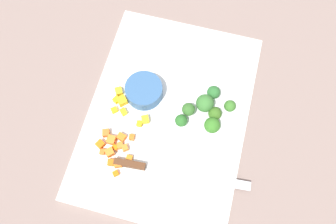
% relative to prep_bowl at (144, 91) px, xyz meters
% --- Properties ---
extents(ground_plane, '(4.00, 4.00, 0.00)m').
position_rel_prep_bowl_xyz_m(ground_plane, '(-0.03, -0.07, -0.03)').
color(ground_plane, gray).
extents(cutting_board, '(0.52, 0.38, 0.01)m').
position_rel_prep_bowl_xyz_m(cutting_board, '(-0.03, -0.07, -0.02)').
color(cutting_board, white).
rests_on(cutting_board, ground_plane).
extents(prep_bowl, '(0.09, 0.09, 0.04)m').
position_rel_prep_bowl_xyz_m(prep_bowl, '(0.00, 0.00, 0.00)').
color(prep_bowl, '#345E8E').
rests_on(prep_bowl, cutting_board).
extents(chef_knife, '(0.04, 0.31, 0.02)m').
position_rel_prep_bowl_xyz_m(chef_knife, '(-0.17, -0.08, -0.01)').
color(chef_knife, silver).
rests_on(chef_knife, cutting_board).
extents(carrot_dice_0, '(0.02, 0.02, 0.01)m').
position_rel_prep_bowl_xyz_m(carrot_dice_0, '(-0.21, 0.01, -0.01)').
color(carrot_dice_0, orange).
rests_on(carrot_dice_0, cutting_board).
extents(carrot_dice_1, '(0.02, 0.02, 0.02)m').
position_rel_prep_bowl_xyz_m(carrot_dice_1, '(-0.15, 0.06, -0.01)').
color(carrot_dice_1, orange).
rests_on(carrot_dice_1, cutting_board).
extents(carrot_dice_2, '(0.02, 0.02, 0.01)m').
position_rel_prep_bowl_xyz_m(carrot_dice_2, '(-0.14, 0.00, -0.01)').
color(carrot_dice_2, orange).
rests_on(carrot_dice_2, cutting_board).
extents(carrot_dice_3, '(0.02, 0.02, 0.01)m').
position_rel_prep_bowl_xyz_m(carrot_dice_3, '(-0.12, 0.06, -0.01)').
color(carrot_dice_3, orange).
rests_on(carrot_dice_3, cutting_board).
extents(carrot_dice_4, '(0.01, 0.01, 0.01)m').
position_rel_prep_bowl_xyz_m(carrot_dice_4, '(-0.16, -0.01, -0.01)').
color(carrot_dice_4, orange).
rests_on(carrot_dice_4, cutting_board).
extents(carrot_dice_5, '(0.01, 0.01, 0.01)m').
position_rel_prep_bowl_xyz_m(carrot_dice_5, '(-0.12, -0.00, -0.01)').
color(carrot_dice_5, orange).
rests_on(carrot_dice_5, cutting_board).
extents(carrot_dice_6, '(0.01, 0.02, 0.01)m').
position_rel_prep_bowl_xyz_m(carrot_dice_6, '(-0.15, 0.03, -0.01)').
color(carrot_dice_6, orange).
rests_on(carrot_dice_6, cutting_board).
extents(carrot_dice_7, '(0.02, 0.02, 0.02)m').
position_rel_prep_bowl_xyz_m(carrot_dice_7, '(-0.18, 0.01, -0.01)').
color(carrot_dice_7, orange).
rests_on(carrot_dice_7, cutting_board).
extents(carrot_dice_8, '(0.02, 0.01, 0.01)m').
position_rel_prep_bowl_xyz_m(carrot_dice_8, '(-0.17, 0.05, -0.01)').
color(carrot_dice_8, orange).
rests_on(carrot_dice_8, cutting_board).
extents(carrot_dice_9, '(0.02, 0.02, 0.01)m').
position_rel_prep_bowl_xyz_m(carrot_dice_9, '(-0.18, 0.02, -0.01)').
color(carrot_dice_9, orange).
rests_on(carrot_dice_9, cutting_board).
extents(carrot_dice_10, '(0.02, 0.02, 0.01)m').
position_rel_prep_bowl_xyz_m(carrot_dice_10, '(-0.12, 0.02, -0.01)').
color(carrot_dice_10, orange).
rests_on(carrot_dice_10, cutting_board).
extents(carrot_dice_11, '(0.03, 0.03, 0.02)m').
position_rel_prep_bowl_xyz_m(carrot_dice_11, '(-0.16, 0.03, -0.01)').
color(carrot_dice_11, orange).
rests_on(carrot_dice_11, cutting_board).
extents(carrot_dice_12, '(0.02, 0.02, 0.02)m').
position_rel_prep_bowl_xyz_m(carrot_dice_12, '(-0.13, 0.04, -0.01)').
color(carrot_dice_12, orange).
rests_on(carrot_dice_12, cutting_board).
extents(carrot_dice_13, '(0.02, 0.02, 0.01)m').
position_rel_prep_bowl_xyz_m(carrot_dice_13, '(-0.14, 0.02, -0.01)').
color(carrot_dice_13, orange).
rests_on(carrot_dice_13, cutting_board).
extents(pepper_dice_0, '(0.02, 0.02, 0.01)m').
position_rel_prep_bowl_xyz_m(pepper_dice_0, '(-0.03, 0.06, -0.01)').
color(pepper_dice_0, yellow).
rests_on(pepper_dice_0, cutting_board).
extents(pepper_dice_1, '(0.02, 0.02, 0.01)m').
position_rel_prep_bowl_xyz_m(pepper_dice_1, '(-0.06, 0.06, -0.01)').
color(pepper_dice_1, yellow).
rests_on(pepper_dice_1, cutting_board).
extents(pepper_dice_2, '(0.02, 0.02, 0.02)m').
position_rel_prep_bowl_xyz_m(pepper_dice_2, '(-0.07, -0.02, -0.01)').
color(pepper_dice_2, yellow).
rests_on(pepper_dice_2, cutting_board).
extents(pepper_dice_3, '(0.03, 0.03, 0.02)m').
position_rel_prep_bowl_xyz_m(pepper_dice_3, '(-0.04, 0.05, -0.01)').
color(pepper_dice_3, yellow).
rests_on(pepper_dice_3, cutting_board).
extents(pepper_dice_4, '(0.01, 0.01, 0.01)m').
position_rel_prep_bowl_xyz_m(pepper_dice_4, '(-0.08, -0.01, -0.01)').
color(pepper_dice_4, yellow).
rests_on(pepper_dice_4, cutting_board).
extents(pepper_dice_5, '(0.02, 0.02, 0.01)m').
position_rel_prep_bowl_xyz_m(pepper_dice_5, '(-0.06, 0.03, -0.01)').
color(pepper_dice_5, yellow).
rests_on(pepper_dice_5, cutting_board).
extents(pepper_dice_6, '(0.02, 0.02, 0.01)m').
position_rel_prep_bowl_xyz_m(pepper_dice_6, '(-0.01, 0.06, -0.01)').
color(pepper_dice_6, yellow).
rests_on(pepper_dice_6, cutting_board).
extents(broccoli_floret_0, '(0.03, 0.03, 0.03)m').
position_rel_prep_bowl_xyz_m(broccoli_floret_0, '(-0.05, -0.11, -0.00)').
color(broccoli_floret_0, '#80B956').
rests_on(broccoli_floret_0, cutting_board).
extents(broccoli_floret_1, '(0.03, 0.03, 0.03)m').
position_rel_prep_bowl_xyz_m(broccoli_floret_1, '(0.01, -0.21, 0.00)').
color(broccoli_floret_1, '#94C362').
rests_on(broccoli_floret_1, cutting_board).
extents(broccoli_floret_2, '(0.03, 0.03, 0.04)m').
position_rel_prep_bowl_xyz_m(broccoli_floret_2, '(-0.02, -0.12, 0.00)').
color(broccoli_floret_2, '#93B369').
rests_on(broccoli_floret_2, cutting_board).
extents(broccoli_floret_3, '(0.04, 0.04, 0.05)m').
position_rel_prep_bowl_xyz_m(broccoli_floret_3, '(0.00, -0.15, 0.01)').
color(broccoli_floret_3, '#94B467').
rests_on(broccoli_floret_3, cutting_board).
extents(broccoli_floret_4, '(0.04, 0.04, 0.04)m').
position_rel_prep_bowl_xyz_m(broccoli_floret_4, '(-0.04, -0.18, 0.00)').
color(broccoli_floret_4, '#89C059').
rests_on(broccoli_floret_4, cutting_board).
extents(broccoli_floret_5, '(0.03, 0.03, 0.03)m').
position_rel_prep_bowl_xyz_m(broccoli_floret_5, '(-0.01, -0.18, -0.00)').
color(broccoli_floret_5, '#86B056').
rests_on(broccoli_floret_5, cutting_board).
extents(broccoli_floret_6, '(0.03, 0.03, 0.04)m').
position_rel_prep_bowl_xyz_m(broccoli_floret_6, '(0.04, -0.16, 0.00)').
color(broccoli_floret_6, '#8BC069').
rests_on(broccoli_floret_6, cutting_board).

